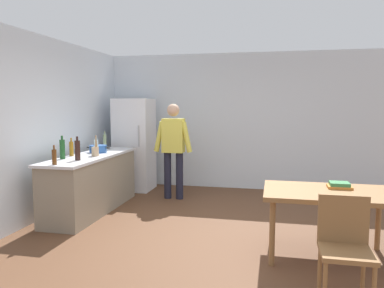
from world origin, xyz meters
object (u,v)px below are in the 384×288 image
object	(u,v)px
refrigerator	(134,144)
chair	(345,242)
bottle_wine_dark	(77,150)
dining_table	(329,198)
bottle_vinegar_tall	(105,142)
cooking_pot	(98,149)
utensil_jar	(95,151)
book_stack	(339,185)
person	(173,145)
bottle_wine_green	(62,149)
bottle_oil_amber	(71,148)
bottle_beer_brown	(54,157)
bottle_water_clear	(96,147)

from	to	relation	value
refrigerator	chair	bearing A→B (deg)	-48.03
refrigerator	bottle_wine_dark	bearing A→B (deg)	-90.56
dining_table	bottle_vinegar_tall	xyz separation A→B (m)	(-3.51, 1.82, 0.36)
refrigerator	cooking_pot	xyz separation A→B (m)	(-0.14, -1.29, 0.06)
refrigerator	utensil_jar	world-z (taller)	refrigerator
dining_table	book_stack	size ratio (longest dim) A/B	5.37
person	bottle_wine_green	size ratio (longest dim) A/B	5.00
chair	bottle_oil_amber	world-z (taller)	bottle_oil_amber
refrigerator	book_stack	bearing A→B (deg)	-36.45
person	chair	world-z (taller)	person
dining_table	book_stack	xyz separation A→B (m)	(0.13, 0.17, 0.11)
refrigerator	bottle_beer_brown	distance (m)	2.58
bottle_wine_dark	book_stack	bearing A→B (deg)	-6.34
chair	cooking_pot	distance (m)	4.20
bottle_wine_dark	bottle_wine_green	xyz separation A→B (m)	(-0.28, 0.07, 0.00)
bottle_oil_amber	bottle_wine_green	xyz separation A→B (m)	(0.04, -0.31, 0.03)
book_stack	cooking_pot	bearing A→B (deg)	160.77
chair	book_stack	size ratio (longest dim) A/B	3.49
bottle_oil_amber	bottle_beer_brown	world-z (taller)	bottle_oil_amber
bottle_wine_green	refrigerator	bearing A→B (deg)	81.66
utensil_jar	bottle_wine_green	xyz separation A→B (m)	(-0.33, -0.38, 0.07)
chair	bottle_vinegar_tall	xyz separation A→B (m)	(-3.51, 2.79, 0.50)
dining_table	bottle_oil_amber	world-z (taller)	bottle_oil_amber
bottle_oil_amber	bottle_beer_brown	bearing A→B (deg)	-74.57
refrigerator	bottle_wine_green	xyz separation A→B (m)	(-0.30, -2.08, 0.15)
bottle_beer_brown	book_stack	size ratio (longest dim) A/B	1.00
chair	book_stack	world-z (taller)	chair
bottle_water_clear	bottle_oil_amber	bearing A→B (deg)	-149.40
dining_table	bottle_wine_green	xyz separation A→B (m)	(-3.60, 0.62, 0.37)
bottle_oil_amber	dining_table	bearing A→B (deg)	-14.39
person	book_stack	bearing A→B (deg)	-38.61
bottle_oil_amber	bottle_wine_green	world-z (taller)	bottle_wine_green
cooking_pot	bottle_water_clear	world-z (taller)	bottle_water_clear
utensil_jar	bottle_wine_green	distance (m)	0.50
bottle_wine_dark	utensil_jar	bearing A→B (deg)	84.46
bottle_vinegar_tall	bottle_water_clear	xyz separation A→B (m)	(0.19, -0.70, -0.01)
dining_table	chair	bearing A→B (deg)	-90.00
utensil_jar	bottle_water_clear	xyz separation A→B (m)	(-0.05, 0.12, 0.05)
dining_table	cooking_pot	bearing A→B (deg)	157.69
bottle_vinegar_tall	bottle_wine_dark	xyz separation A→B (m)	(0.19, -1.27, 0.01)
utensil_jar	bottle_oil_amber	bearing A→B (deg)	-169.93
cooking_pot	dining_table	bearing A→B (deg)	-22.31
bottle_beer_brown	bottle_wine_green	size ratio (longest dim) A/B	0.76
cooking_pot	utensil_jar	size ratio (longest dim) A/B	1.25
refrigerator	bottle_water_clear	world-z (taller)	refrigerator
bottle_water_clear	bottle_wine_green	size ratio (longest dim) A/B	0.88
cooking_pot	bottle_beer_brown	world-z (taller)	bottle_beer_brown
cooking_pot	bottle_wine_green	bearing A→B (deg)	-102.14
refrigerator	chair	size ratio (longest dim) A/B	1.98
person	bottle_oil_amber	xyz separation A→B (m)	(-1.29, -1.21, 0.04)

